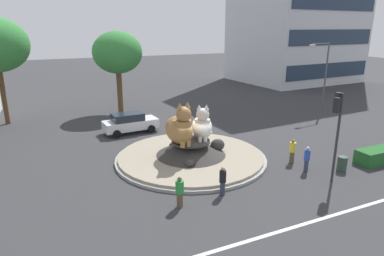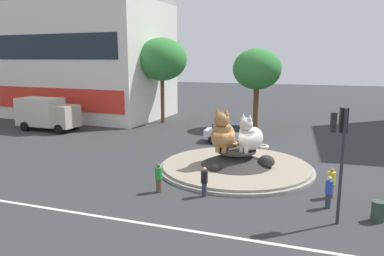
{
  "view_description": "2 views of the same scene",
  "coord_description": "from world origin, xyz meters",
  "px_view_note": "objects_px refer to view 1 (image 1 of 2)",
  "views": [
    {
      "loc": [
        -8.51,
        -18.72,
        8.31
      ],
      "look_at": [
        -0.16,
        -0.52,
        2.29
      ],
      "focal_mm": 31.61,
      "sensor_mm": 36.0,
      "label": 1
    },
    {
      "loc": [
        4.67,
        -22.29,
        7.02
      ],
      "look_at": [
        -3.17,
        0.6,
        2.39
      ],
      "focal_mm": 34.43,
      "sensor_mm": 36.0,
      "label": 2
    }
  ],
  "objects_px": {
    "traffic_light_mast": "(337,118)",
    "pedestrian_black_shirt": "(223,180)",
    "pedestrian_yellow_shirt": "(292,151)",
    "cat_statue_tabby": "(180,128)",
    "streetlight_arm": "(324,72)",
    "broadleaf_tree_behind_island": "(117,53)",
    "pedestrian_green_shirt": "(180,191)",
    "sedan_on_far_lane": "(130,123)",
    "litter_bin": "(342,164)",
    "cat_statue_white": "(202,126)",
    "pedestrian_blue_shirt": "(307,159)"
  },
  "relations": [
    {
      "from": "streetlight_arm",
      "to": "sedan_on_far_lane",
      "type": "relative_size",
      "value": 1.55
    },
    {
      "from": "streetlight_arm",
      "to": "pedestrian_green_shirt",
      "type": "xyz_separation_m",
      "value": [
        -20.04,
        -11.36,
        -3.28
      ]
    },
    {
      "from": "traffic_light_mast",
      "to": "sedan_on_far_lane",
      "type": "height_order",
      "value": "traffic_light_mast"
    },
    {
      "from": "broadleaf_tree_behind_island",
      "to": "cat_statue_white",
      "type": "bearing_deg",
      "value": -82.18
    },
    {
      "from": "pedestrian_black_shirt",
      "to": "cat_statue_white",
      "type": "bearing_deg",
      "value": -143.61
    },
    {
      "from": "broadleaf_tree_behind_island",
      "to": "pedestrian_green_shirt",
      "type": "distance_m",
      "value": 20.61
    },
    {
      "from": "pedestrian_blue_shirt",
      "to": "pedestrian_black_shirt",
      "type": "relative_size",
      "value": 1.0
    },
    {
      "from": "pedestrian_blue_shirt",
      "to": "pedestrian_green_shirt",
      "type": "distance_m",
      "value": 8.47
    },
    {
      "from": "pedestrian_blue_shirt",
      "to": "pedestrian_green_shirt",
      "type": "height_order",
      "value": "pedestrian_blue_shirt"
    },
    {
      "from": "traffic_light_mast",
      "to": "sedan_on_far_lane",
      "type": "distance_m",
      "value": 15.91
    },
    {
      "from": "cat_statue_white",
      "to": "pedestrian_black_shirt",
      "type": "bearing_deg",
      "value": 7.59
    },
    {
      "from": "traffic_light_mast",
      "to": "pedestrian_green_shirt",
      "type": "xyz_separation_m",
      "value": [
        -8.7,
        0.91,
        -2.85
      ]
    },
    {
      "from": "traffic_light_mast",
      "to": "broadleaf_tree_behind_island",
      "type": "relative_size",
      "value": 0.63
    },
    {
      "from": "litter_bin",
      "to": "pedestrian_yellow_shirt",
      "type": "bearing_deg",
      "value": 129.88
    },
    {
      "from": "litter_bin",
      "to": "streetlight_arm",
      "type": "bearing_deg",
      "value": 50.21
    },
    {
      "from": "traffic_light_mast",
      "to": "pedestrian_green_shirt",
      "type": "relative_size",
      "value": 3.19
    },
    {
      "from": "broadleaf_tree_behind_island",
      "to": "sedan_on_far_lane",
      "type": "xyz_separation_m",
      "value": [
        -0.93,
        -7.21,
        -5.04
      ]
    },
    {
      "from": "pedestrian_black_shirt",
      "to": "traffic_light_mast",
      "type": "bearing_deg",
      "value": 131.27
    },
    {
      "from": "pedestrian_yellow_shirt",
      "to": "pedestrian_black_shirt",
      "type": "relative_size",
      "value": 1.0
    },
    {
      "from": "pedestrian_black_shirt",
      "to": "litter_bin",
      "type": "xyz_separation_m",
      "value": [
        8.01,
        -0.34,
        -0.37
      ]
    },
    {
      "from": "pedestrian_yellow_shirt",
      "to": "traffic_light_mast",
      "type": "bearing_deg",
      "value": -102.56
    },
    {
      "from": "pedestrian_yellow_shirt",
      "to": "pedestrian_green_shirt",
      "type": "height_order",
      "value": "pedestrian_yellow_shirt"
    },
    {
      "from": "streetlight_arm",
      "to": "pedestrian_black_shirt",
      "type": "relative_size",
      "value": 4.39
    },
    {
      "from": "cat_statue_white",
      "to": "litter_bin",
      "type": "distance_m",
      "value": 8.78
    },
    {
      "from": "cat_statue_tabby",
      "to": "pedestrian_black_shirt",
      "type": "distance_m",
      "value": 5.14
    },
    {
      "from": "traffic_light_mast",
      "to": "streetlight_arm",
      "type": "relative_size",
      "value": 0.73
    },
    {
      "from": "streetlight_arm",
      "to": "pedestrian_green_shirt",
      "type": "height_order",
      "value": "streetlight_arm"
    },
    {
      "from": "pedestrian_green_shirt",
      "to": "traffic_light_mast",
      "type": "bearing_deg",
      "value": -19.5
    },
    {
      "from": "broadleaf_tree_behind_island",
      "to": "pedestrian_green_shirt",
      "type": "relative_size",
      "value": 5.07
    },
    {
      "from": "pedestrian_black_shirt",
      "to": "cat_statue_tabby",
      "type": "bearing_deg",
      "value": -125.23
    },
    {
      "from": "pedestrian_black_shirt",
      "to": "pedestrian_yellow_shirt",
      "type": "bearing_deg",
      "value": 158.65
    },
    {
      "from": "cat_statue_white",
      "to": "pedestrian_green_shirt",
      "type": "xyz_separation_m",
      "value": [
        -3.84,
        -5.37,
        -1.35
      ]
    },
    {
      "from": "broadleaf_tree_behind_island",
      "to": "streetlight_arm",
      "type": "relative_size",
      "value": 1.16
    },
    {
      "from": "pedestrian_black_shirt",
      "to": "litter_bin",
      "type": "relative_size",
      "value": 1.74
    },
    {
      "from": "sedan_on_far_lane",
      "to": "broadleaf_tree_behind_island",
      "type": "bearing_deg",
      "value": 78.81
    },
    {
      "from": "cat_statue_tabby",
      "to": "streetlight_arm",
      "type": "xyz_separation_m",
      "value": [
        17.88,
        6.24,
        1.8
      ]
    },
    {
      "from": "traffic_light_mast",
      "to": "broadleaf_tree_behind_island",
      "type": "xyz_separation_m",
      "value": [
        -6.85,
        20.8,
        2.22
      ]
    },
    {
      "from": "pedestrian_green_shirt",
      "to": "litter_bin",
      "type": "xyz_separation_m",
      "value": [
        10.47,
        -0.13,
        -0.36
      ]
    },
    {
      "from": "cat_statue_tabby",
      "to": "broadleaf_tree_behind_island",
      "type": "xyz_separation_m",
      "value": [
        -0.32,
        14.77,
        3.59
      ]
    },
    {
      "from": "cat_statue_tabby",
      "to": "pedestrian_black_shirt",
      "type": "relative_size",
      "value": 1.76
    },
    {
      "from": "broadleaf_tree_behind_island",
      "to": "litter_bin",
      "type": "xyz_separation_m",
      "value": [
        8.62,
        -20.02,
        -5.43
      ]
    },
    {
      "from": "pedestrian_yellow_shirt",
      "to": "litter_bin",
      "type": "relative_size",
      "value": 1.75
    },
    {
      "from": "pedestrian_black_shirt",
      "to": "litter_bin",
      "type": "distance_m",
      "value": 8.03
    },
    {
      "from": "cat_statue_white",
      "to": "broadleaf_tree_behind_island",
      "type": "distance_m",
      "value": 15.13
    },
    {
      "from": "traffic_light_mast",
      "to": "pedestrian_black_shirt",
      "type": "xyz_separation_m",
      "value": [
        -6.24,
        1.11,
        -2.85
      ]
    },
    {
      "from": "litter_bin",
      "to": "traffic_light_mast",
      "type": "bearing_deg",
      "value": -156.41
    },
    {
      "from": "cat_statue_white",
      "to": "streetlight_arm",
      "type": "bearing_deg",
      "value": 132.87
    },
    {
      "from": "cat_statue_white",
      "to": "broadleaf_tree_behind_island",
      "type": "height_order",
      "value": "broadleaf_tree_behind_island"
    },
    {
      "from": "cat_statue_tabby",
      "to": "pedestrian_green_shirt",
      "type": "bearing_deg",
      "value": -28.64
    },
    {
      "from": "cat_statue_tabby",
      "to": "litter_bin",
      "type": "distance_m",
      "value": 10.0
    }
  ]
}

